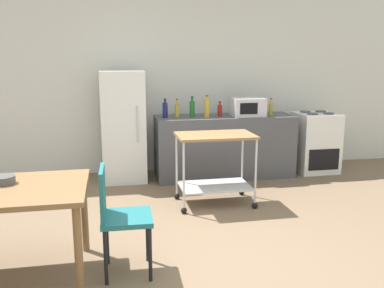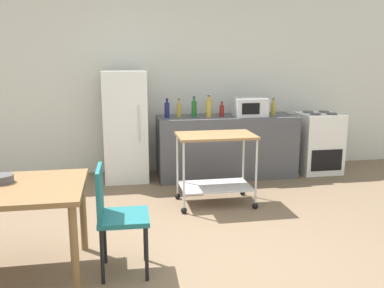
{
  "view_description": "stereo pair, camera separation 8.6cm",
  "coord_description": "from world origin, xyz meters",
  "px_view_note": "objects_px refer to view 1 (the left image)",
  "views": [
    {
      "loc": [
        -0.72,
        -3.17,
        1.73
      ],
      "look_at": [
        0.14,
        1.2,
        0.8
      ],
      "focal_mm": 39.02,
      "sensor_mm": 36.0,
      "label": 1
    },
    {
      "loc": [
        -0.64,
        -3.19,
        1.73
      ],
      "look_at": [
        0.14,
        1.2,
        0.8
      ],
      "focal_mm": 39.02,
      "sensor_mm": 36.0,
      "label": 2
    }
  ],
  "objects_px": {
    "stove_oven": "(315,142)",
    "fruit_bowl": "(3,180)",
    "refrigerator": "(123,126)",
    "kitchen_cart": "(215,157)",
    "microwave": "(248,107)",
    "bottle_sparkling_water": "(220,110)",
    "bottle_wine": "(271,108)",
    "chair_teal": "(118,213)",
    "bottle_vinegar": "(177,110)",
    "bottle_soy_sauce": "(192,108)",
    "bottle_soda": "(165,110)",
    "bottle_sesame_oil": "(207,108)"
  },
  "relations": [
    {
      "from": "bottle_soda",
      "to": "refrigerator",
      "type": "bearing_deg",
      "value": 167.78
    },
    {
      "from": "stove_oven",
      "to": "bottle_sesame_oil",
      "type": "bearing_deg",
      "value": -176.13
    },
    {
      "from": "kitchen_cart",
      "to": "bottle_sesame_oil",
      "type": "distance_m",
      "value": 1.14
    },
    {
      "from": "chair_teal",
      "to": "bottle_vinegar",
      "type": "height_order",
      "value": "bottle_vinegar"
    },
    {
      "from": "kitchen_cart",
      "to": "bottle_wine",
      "type": "xyz_separation_m",
      "value": [
        1.11,
        1.1,
        0.42
      ]
    },
    {
      "from": "bottle_vinegar",
      "to": "bottle_soy_sauce",
      "type": "relative_size",
      "value": 0.88
    },
    {
      "from": "microwave",
      "to": "bottle_wine",
      "type": "relative_size",
      "value": 1.87
    },
    {
      "from": "chair_teal",
      "to": "fruit_bowl",
      "type": "distance_m",
      "value": 0.94
    },
    {
      "from": "stove_oven",
      "to": "refrigerator",
      "type": "height_order",
      "value": "refrigerator"
    },
    {
      "from": "bottle_wine",
      "to": "bottle_vinegar",
      "type": "bearing_deg",
      "value": 177.68
    },
    {
      "from": "bottle_sparkling_water",
      "to": "bottle_wine",
      "type": "bearing_deg",
      "value": 0.55
    },
    {
      "from": "chair_teal",
      "to": "bottle_sesame_oil",
      "type": "height_order",
      "value": "bottle_sesame_oil"
    },
    {
      "from": "bottle_sparkling_water",
      "to": "fruit_bowl",
      "type": "bearing_deg",
      "value": -135.51
    },
    {
      "from": "chair_teal",
      "to": "bottle_wine",
      "type": "bearing_deg",
      "value": -40.1
    },
    {
      "from": "kitchen_cart",
      "to": "fruit_bowl",
      "type": "xyz_separation_m",
      "value": [
        -2.04,
        -1.25,
        0.21
      ]
    },
    {
      "from": "kitchen_cart",
      "to": "microwave",
      "type": "relative_size",
      "value": 1.98
    },
    {
      "from": "kitchen_cart",
      "to": "fruit_bowl",
      "type": "bearing_deg",
      "value": -148.49
    },
    {
      "from": "bottle_vinegar",
      "to": "bottle_sparkling_water",
      "type": "distance_m",
      "value": 0.61
    },
    {
      "from": "stove_oven",
      "to": "fruit_bowl",
      "type": "distance_m",
      "value": 4.61
    },
    {
      "from": "microwave",
      "to": "fruit_bowl",
      "type": "bearing_deg",
      "value": -140.47
    },
    {
      "from": "chair_teal",
      "to": "bottle_sparkling_water",
      "type": "relative_size",
      "value": 4.11
    },
    {
      "from": "refrigerator",
      "to": "bottle_wine",
      "type": "relative_size",
      "value": 6.32
    },
    {
      "from": "refrigerator",
      "to": "fruit_bowl",
      "type": "xyz_separation_m",
      "value": [
        -1.02,
        -2.49,
        0.01
      ]
    },
    {
      "from": "stove_oven",
      "to": "bottle_sparkling_water",
      "type": "relative_size",
      "value": 4.25
    },
    {
      "from": "bottle_soy_sauce",
      "to": "bottle_sparkling_water",
      "type": "relative_size",
      "value": 1.35
    },
    {
      "from": "bottle_soy_sauce",
      "to": "microwave",
      "type": "bearing_deg",
      "value": -5.48
    },
    {
      "from": "refrigerator",
      "to": "bottle_sparkling_water",
      "type": "bearing_deg",
      "value": -6.16
    },
    {
      "from": "kitchen_cart",
      "to": "bottle_soy_sauce",
      "type": "distance_m",
      "value": 1.21
    },
    {
      "from": "refrigerator",
      "to": "bottle_soda",
      "type": "xyz_separation_m",
      "value": [
        0.58,
        -0.13,
        0.24
      ]
    },
    {
      "from": "fruit_bowl",
      "to": "kitchen_cart",
      "type": "bearing_deg",
      "value": 31.51
    },
    {
      "from": "chair_teal",
      "to": "microwave",
      "type": "relative_size",
      "value": 1.93
    },
    {
      "from": "kitchen_cart",
      "to": "bottle_soda",
      "type": "bearing_deg",
      "value": 111.59
    },
    {
      "from": "fruit_bowl",
      "to": "refrigerator",
      "type": "bearing_deg",
      "value": 67.67
    },
    {
      "from": "microwave",
      "to": "fruit_bowl",
      "type": "height_order",
      "value": "microwave"
    },
    {
      "from": "bottle_sparkling_water",
      "to": "fruit_bowl",
      "type": "distance_m",
      "value": 3.35
    },
    {
      "from": "kitchen_cart",
      "to": "bottle_sparkling_water",
      "type": "bearing_deg",
      "value": 72.58
    },
    {
      "from": "stove_oven",
      "to": "bottle_sesame_oil",
      "type": "height_order",
      "value": "bottle_sesame_oil"
    },
    {
      "from": "chair_teal",
      "to": "bottle_sparkling_water",
      "type": "xyz_separation_m",
      "value": [
        1.5,
        2.54,
        0.47
      ]
    },
    {
      "from": "bottle_sparkling_water",
      "to": "bottle_wine",
      "type": "xyz_separation_m",
      "value": [
        0.77,
        0.01,
        0.01
      ]
    },
    {
      "from": "bottle_wine",
      "to": "refrigerator",
      "type": "bearing_deg",
      "value": 176.26
    },
    {
      "from": "bottle_sesame_oil",
      "to": "bottle_vinegar",
      "type": "bearing_deg",
      "value": 164.12
    },
    {
      "from": "chair_teal",
      "to": "refrigerator",
      "type": "xyz_separation_m",
      "value": [
        0.14,
        2.69,
        0.26
      ]
    },
    {
      "from": "refrigerator",
      "to": "microwave",
      "type": "bearing_deg",
      "value": -6.2
    },
    {
      "from": "bottle_vinegar",
      "to": "chair_teal",
      "type": "bearing_deg",
      "value": -108.99
    },
    {
      "from": "microwave",
      "to": "fruit_bowl",
      "type": "distance_m",
      "value": 3.62
    },
    {
      "from": "bottle_soda",
      "to": "fruit_bowl",
      "type": "height_order",
      "value": "bottle_soda"
    },
    {
      "from": "chair_teal",
      "to": "refrigerator",
      "type": "distance_m",
      "value": 2.71
    },
    {
      "from": "bottle_soda",
      "to": "bottle_sesame_oil",
      "type": "distance_m",
      "value": 0.59
    },
    {
      "from": "stove_oven",
      "to": "chair_teal",
      "type": "bearing_deg",
      "value": -139.39
    },
    {
      "from": "refrigerator",
      "to": "bottle_sparkling_water",
      "type": "height_order",
      "value": "refrigerator"
    }
  ]
}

